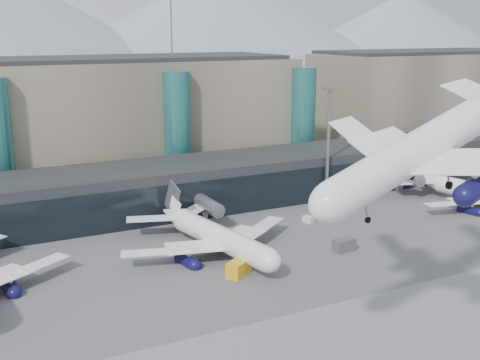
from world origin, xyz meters
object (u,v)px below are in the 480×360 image
object	(u,v)px
veh_d	(350,202)
lightmast_mid	(328,139)
hero_jet	(440,131)
veh_h	(239,268)
veh_g	(308,219)
veh_b	(190,227)
veh_c	(344,245)
jet_parked_mid	(209,227)
jet_parked_right	(473,186)

from	to	relation	value
veh_d	lightmast_mid	bearing A→B (deg)	83.54
hero_jet	veh_h	xyz separation A→B (m)	(-10.22, 29.63, -25.42)
veh_g	veh_b	bearing A→B (deg)	-122.10
veh_d	veh_h	xyz separation A→B (m)	(-38.86, -23.51, 0.44)
veh_b	veh_d	xyz separation A→B (m)	(37.63, 0.14, 0.01)
veh_c	veh_d	distance (m)	28.25
lightmast_mid	jet_parked_mid	size ratio (longest dim) A/B	0.73
lightmast_mid	veh_d	xyz separation A→B (m)	(3.17, -4.40, -13.66)
veh_d	hero_jet	bearing A→B (deg)	-160.56
veh_d	veh_h	world-z (taller)	veh_h
hero_jet	veh_g	xyz separation A→B (m)	(14.07, 47.18, -25.98)
lightmast_mid	jet_parked_right	bearing A→B (deg)	-29.37
jet_parked_right	veh_c	size ratio (longest dim) A/B	8.78
jet_parked_mid	veh_h	distance (m)	12.71
lightmast_mid	veh_h	size ratio (longest dim) A/B	5.89
veh_g	veh_c	bearing A→B (deg)	-28.64
jet_parked_right	veh_d	distance (m)	27.30
hero_jet	veh_g	distance (m)	55.67
veh_b	veh_c	xyz separation A→B (m)	(20.02, -21.94, 0.33)
lightmast_mid	veh_c	xyz separation A→B (m)	(-14.45, -26.49, -13.34)
hero_jet	veh_b	xyz separation A→B (m)	(-8.99, 53.00, -25.88)
hero_jet	veh_c	distance (m)	41.69
jet_parked_mid	veh_h	bearing A→B (deg)	167.83
veh_c	veh_h	size ratio (longest dim) A/B	0.90
jet_parked_mid	veh_c	xyz separation A→B (m)	(20.84, -10.90, -3.22)
jet_parked_right	veh_g	world-z (taller)	jet_parked_right
veh_c	veh_d	world-z (taller)	veh_c
veh_g	veh_d	bearing A→B (deg)	94.29
hero_jet	veh_h	size ratio (longest dim) A/B	8.59
veh_c	veh_d	bearing A→B (deg)	47.54
jet_parked_right	veh_g	size ratio (longest dim) A/B	15.51
jet_parked_mid	veh_b	xyz separation A→B (m)	(0.82, 11.05, -3.56)
hero_jet	veh_d	world-z (taller)	hero_jet
jet_parked_right	jet_parked_mid	bearing A→B (deg)	77.05
veh_b	jet_parked_right	bearing A→B (deg)	-103.88
lightmast_mid	jet_parked_mid	xyz separation A→B (m)	(-35.28, -15.59, -10.11)
veh_b	veh_g	size ratio (longest dim) A/B	1.18
hero_jet	jet_parked_mid	size ratio (longest dim) A/B	1.06
veh_d	veh_h	size ratio (longest dim) A/B	0.61
veh_b	veh_h	bearing A→B (deg)	173.24
jet_parked_right	veh_d	bearing A→B (deg)	52.56
lightmast_mid	veh_h	xyz separation A→B (m)	(-35.69, -27.91, -13.22)
veh_g	veh_h	world-z (taller)	veh_h
veh_c	veh_h	world-z (taller)	veh_h
lightmast_mid	veh_b	world-z (taller)	lightmast_mid
lightmast_mid	veh_d	world-z (taller)	lightmast_mid
lightmast_mid	veh_c	size ratio (longest dim) A/B	6.57
veh_c	veh_g	distance (m)	16.42
veh_g	hero_jet	bearing A→B (deg)	-34.56
jet_parked_mid	jet_parked_right	distance (m)	63.09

